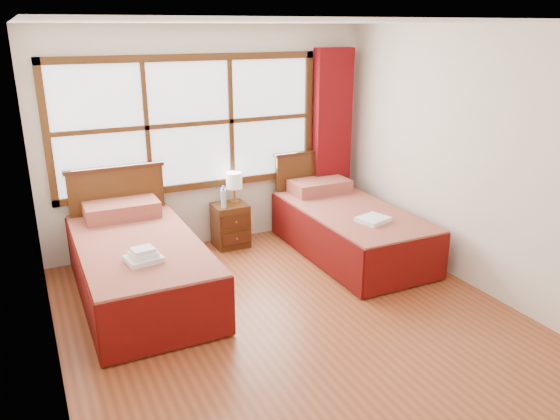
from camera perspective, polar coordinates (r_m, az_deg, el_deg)
name	(u,v)px	position (r m, az deg, el deg)	size (l,w,h in m)	color
floor	(296,323)	(5.08, 1.72, -11.71)	(4.50, 4.50, 0.00)	brown
ceiling	(300,22)	(4.38, 2.06, 19.05)	(4.50, 4.50, 0.00)	white
wall_back	(210,139)	(6.59, -7.30, 7.40)	(4.00, 4.00, 0.00)	silver
wall_left	(39,222)	(4.08, -23.86, -1.11)	(4.50, 4.50, 0.00)	silver
wall_right	(477,162)	(5.75, 19.91, 4.78)	(4.50, 4.50, 0.00)	silver
window	(190,124)	(6.44, -9.39, 8.86)	(3.16, 0.06, 1.56)	white
curtain	(332,140)	(7.15, 5.43, 7.30)	(0.50, 0.16, 2.30)	maroon
bed_left	(139,263)	(5.62, -14.56, -5.38)	(1.14, 2.21, 1.11)	#3F1D0D
bed_right	(348,227)	(6.48, 7.12, -1.78)	(1.08, 2.10, 1.05)	#3F1D0D
nightstand	(231,225)	(6.67, -5.19, -1.60)	(0.40, 0.40, 0.53)	#4A2A10
towels_left	(143,256)	(4.98, -14.08, -4.69)	(0.33, 0.30, 0.13)	white
towels_right	(373,219)	(5.98, 9.69, -0.98)	(0.38, 0.35, 0.05)	white
lamp	(234,182)	(6.58, -4.82, 2.99)	(0.19, 0.19, 0.38)	#BE873D
bottle_near	(223,199)	(6.45, -5.93, 1.19)	(0.06, 0.06, 0.24)	silver
bottle_far	(223,197)	(6.51, -5.94, 1.38)	(0.07, 0.07, 0.25)	silver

